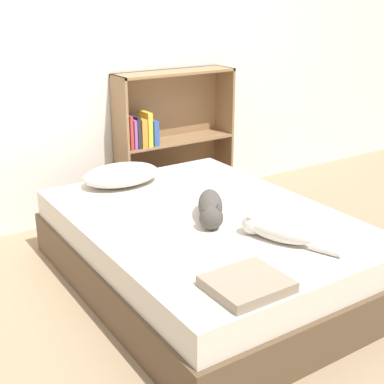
{
  "coord_description": "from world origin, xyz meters",
  "views": [
    {
      "loc": [
        -1.65,
        -2.37,
        1.64
      ],
      "look_at": [
        0.0,
        0.15,
        0.53
      ],
      "focal_mm": 50.0,
      "sensor_mm": 36.0,
      "label": 1
    }
  ],
  "objects_px": {
    "cat_light": "(276,230)",
    "bookshelf": "(168,138)",
    "bed": "(205,249)",
    "cat_dark": "(210,208)",
    "pillow": "(121,175)"
  },
  "relations": [
    {
      "from": "bed",
      "to": "cat_dark",
      "type": "height_order",
      "value": "cat_dark"
    },
    {
      "from": "bed",
      "to": "pillow",
      "type": "relative_size",
      "value": 3.67
    },
    {
      "from": "bed",
      "to": "cat_dark",
      "type": "bearing_deg",
      "value": -103.98
    },
    {
      "from": "pillow",
      "to": "cat_light",
      "type": "height_order",
      "value": "cat_light"
    },
    {
      "from": "cat_dark",
      "to": "bookshelf",
      "type": "height_order",
      "value": "bookshelf"
    },
    {
      "from": "bed",
      "to": "cat_dark",
      "type": "distance_m",
      "value": 0.3
    },
    {
      "from": "cat_light",
      "to": "cat_dark",
      "type": "xyz_separation_m",
      "value": [
        -0.13,
        0.41,
        0.01
      ]
    },
    {
      "from": "cat_dark",
      "to": "pillow",
      "type": "bearing_deg",
      "value": -137.63
    },
    {
      "from": "cat_dark",
      "to": "cat_light",
      "type": "bearing_deg",
      "value": 50.26
    },
    {
      "from": "pillow",
      "to": "cat_dark",
      "type": "bearing_deg",
      "value": -79.89
    },
    {
      "from": "cat_light",
      "to": "bed",
      "type": "bearing_deg",
      "value": -8.13
    },
    {
      "from": "bookshelf",
      "to": "bed",
      "type": "bearing_deg",
      "value": -111.27
    },
    {
      "from": "cat_dark",
      "to": "bookshelf",
      "type": "xyz_separation_m",
      "value": [
        0.5,
        1.3,
        0.06
      ]
    },
    {
      "from": "pillow",
      "to": "bed",
      "type": "bearing_deg",
      "value": -77.84
    },
    {
      "from": "cat_light",
      "to": "bookshelf",
      "type": "bearing_deg",
      "value": -33.89
    }
  ]
}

